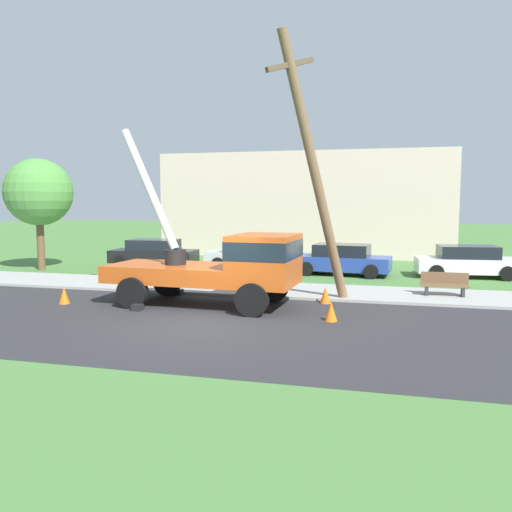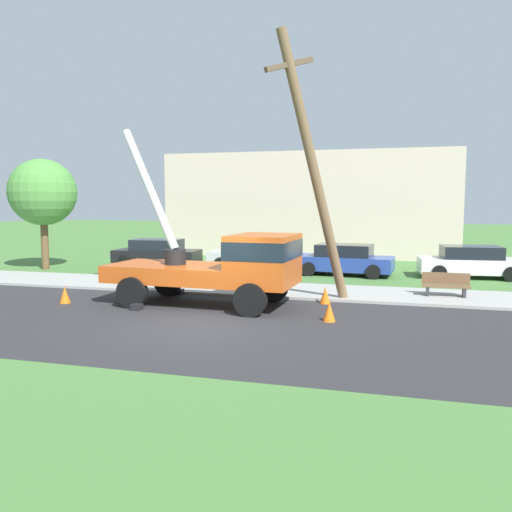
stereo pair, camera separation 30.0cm
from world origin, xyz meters
name	(u,v)px [view 2 (the right image)]	position (x,y,z in m)	size (l,w,h in m)	color
ground_plane	(290,270)	(0.00, 12.00, 0.00)	(120.00, 120.00, 0.00)	#477538
road_asphalt	(202,324)	(0.00, 0.00, 0.00)	(80.00, 8.31, 0.01)	#2B2B2D
sidewalk_strip	(257,289)	(0.00, 5.75, 0.05)	(80.00, 3.19, 0.10)	#9E9E99
utility_truck	(226,263)	(-0.16, 2.53, 1.41)	(6.75, 3.21, 5.98)	#C65119
leaning_utility_pole	(313,168)	(2.48, 3.62, 4.45)	(2.49, 2.65, 8.69)	brown
traffic_cone_ahead	(329,312)	(3.36, 1.25, 0.28)	(0.36, 0.36, 0.56)	orange
traffic_cone_behind	(65,295)	(-5.50, 1.58, 0.28)	(0.36, 0.36, 0.56)	orange
traffic_cone_curbside	(325,295)	(2.89, 3.82, 0.28)	(0.36, 0.36, 0.56)	orange
parked_sedan_black	(157,253)	(-7.01, 11.53, 0.71)	(4.50, 2.20, 1.42)	black
parked_sedan_silver	(253,255)	(-1.88, 11.89, 0.71)	(4.46, 2.11, 1.42)	#B7B7BF
parked_sedan_blue	(344,260)	(2.77, 10.87, 0.71)	(4.55, 2.28, 1.42)	#263F99
parked_sedan_white	(471,262)	(8.28, 11.45, 0.71)	(4.54, 2.27, 1.42)	silver
park_bench	(446,286)	(6.81, 5.81, 0.46)	(1.60, 0.45, 0.90)	brown
roadside_tree_near	(43,193)	(-11.86, 8.92, 3.82)	(3.28, 3.28, 5.48)	brown
lowrise_building_backdrop	(312,204)	(-0.40, 20.64, 3.20)	(18.00, 6.00, 6.40)	beige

